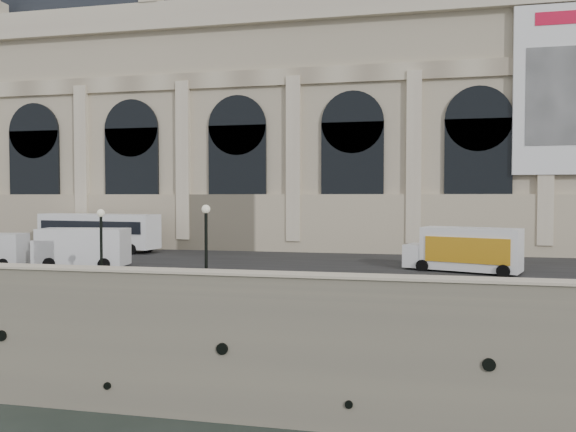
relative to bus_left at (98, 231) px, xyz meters
name	(u,v)px	position (x,y,z in m)	size (l,w,h in m)	color
ground	(183,420)	(15.62, -18.80, -7.85)	(260.00, 260.00, 0.00)	black
quay	(309,268)	(15.62, 16.20, -4.85)	(160.00, 70.00, 6.00)	gray
street	(258,262)	(15.62, -4.80, -1.82)	(160.00, 24.00, 0.06)	#2D2D2D
parapet	(187,282)	(15.62, -18.20, -1.23)	(160.00, 1.40, 1.21)	gray
museum	(245,110)	(9.65, 12.06, 11.87)	(69.00, 18.70, 29.10)	#C2B195
bus_left	(98,231)	(0.00, 0.00, 0.00)	(11.41, 3.87, 3.30)	white
van_c	(78,248)	(4.53, -10.12, -0.49)	(6.25, 3.14, 2.66)	white
box_truck	(464,250)	(29.69, -7.04, -0.42)	(7.40, 4.47, 2.85)	white
lamp_left	(101,247)	(9.94, -16.41, 0.20)	(0.42, 0.42, 4.13)	black
lamp_right	(206,247)	(15.98, -16.51, 0.33)	(0.45, 0.45, 4.39)	black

